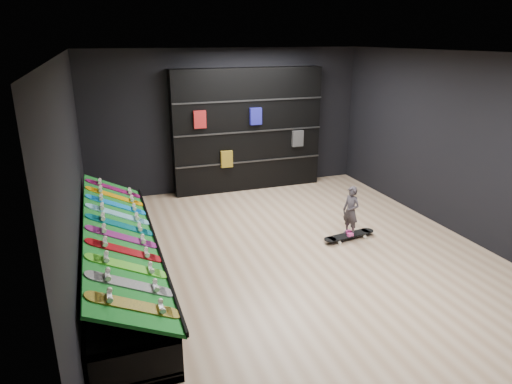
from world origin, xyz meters
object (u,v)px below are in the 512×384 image
object	(u,v)px
back_shelving	(248,130)
floor_skateboard	(349,237)
child	(350,220)
display_rack	(120,264)

from	to	relation	value
back_shelving	floor_skateboard	bearing A→B (deg)	-77.18
floor_skateboard	child	world-z (taller)	child
floor_skateboard	back_shelving	bearing A→B (deg)	94.74
floor_skateboard	child	size ratio (longest dim) A/B	1.96
child	back_shelving	bearing A→B (deg)	173.02
back_shelving	child	xyz separation A→B (m)	(0.72, -3.18, -0.96)
child	display_rack	bearing A→B (deg)	-107.60
back_shelving	child	distance (m)	3.40
back_shelving	child	size ratio (longest dim) A/B	6.51
display_rack	back_shelving	xyz separation A→B (m)	(2.95, 3.32, 1.05)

